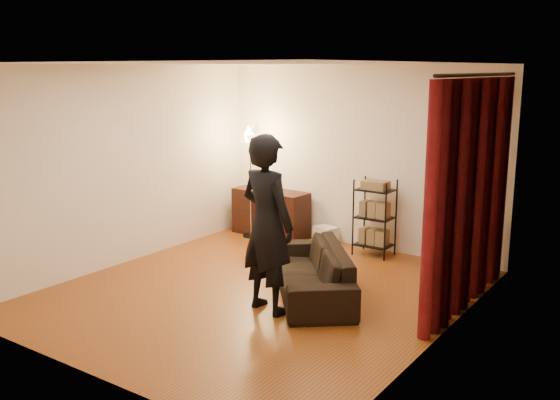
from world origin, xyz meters
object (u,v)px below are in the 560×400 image
Objects in this scene: wire_shelf at (374,218)px; person at (267,224)px; sofa at (311,271)px; media_cabinet at (271,213)px; storage_boxes at (325,235)px; floor_lamp at (251,182)px.

person is at bearing -105.22° from wire_shelf.
media_cabinet is (-1.96, 1.91, 0.08)m from sofa.
sofa is 6.07× the size of storage_boxes.
floor_lamp is at bearing -167.27° from sofa.
sofa is at bearing -37.37° from floor_lamp.
floor_lamp is at bearing -38.34° from person.
sofa is 2.80m from floor_lamp.
person reaches higher than storage_boxes.
sofa is at bearing -101.41° from wire_shelf.
storage_boxes is at bearing 157.50° from wire_shelf.
person is 3.13m from floor_lamp.
wire_shelf is at bearing -7.87° from storage_boxes.
person is at bearing -72.44° from storage_boxes.
media_cabinet reaches higher than storage_boxes.
media_cabinet is at bearing -44.10° from person.
storage_boxes is at bearing 15.66° from floor_lamp.
floor_lamp is at bearing -127.22° from media_cabinet.
media_cabinet is 0.71× the size of floor_lamp.
media_cabinet is (-1.83, 2.62, -0.62)m from person.
floor_lamp is (-0.21, -0.25, 0.53)m from media_cabinet.
wire_shelf is at bearing -79.65° from person.
person reaches higher than wire_shelf.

